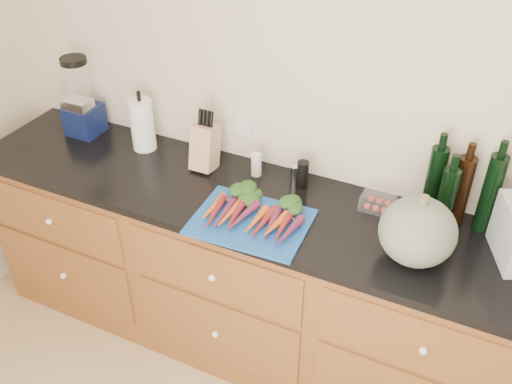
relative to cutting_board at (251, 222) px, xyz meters
The scene contains 14 objects.
wall_back 0.69m from the cutting_board, 54.81° to the left, with size 4.10×0.05×2.60m, color beige.
cabinets 0.62m from the cutting_board, 24.51° to the left, with size 3.60×0.64×0.90m.
countertop 0.38m from the cutting_board, 25.07° to the left, with size 3.64×0.62×0.04m, color black.
cutting_board is the anchor object (origin of this frame).
carrots 0.05m from the cutting_board, 90.00° to the left, with size 0.40×0.29×0.06m.
squash 0.68m from the cutting_board, ahead, with size 0.29×0.29×0.26m, color #5C6D5B.
blender_appliance 1.18m from the cutting_board, 164.16° to the left, with size 0.16×0.16×0.41m.
paper_towel 0.82m from the cutting_board, 156.89° to the left, with size 0.12×0.12×0.26m, color white.
knife_block 0.50m from the cutting_board, 142.09° to the left, with size 0.11×0.11×0.22m, color tan.
grinder_salt 0.37m from the cutting_board, 111.92° to the left, with size 0.05×0.05×0.11m, color white.
grinder_pepper 0.36m from the cutting_board, 74.41° to the left, with size 0.05×0.05×0.13m, color black.
canister_chrome 0.35m from the cutting_board, 80.91° to the left, with size 0.04×0.04×0.10m, color silver.
tomato_box 0.56m from the cutting_board, 36.29° to the left, with size 0.14×0.11×0.07m, color white.
bottles 0.85m from the cutting_board, 25.95° to the left, with size 0.29×0.15×0.35m.
Camera 1 is at (0.48, -0.54, 2.43)m, focal length 40.00 mm.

